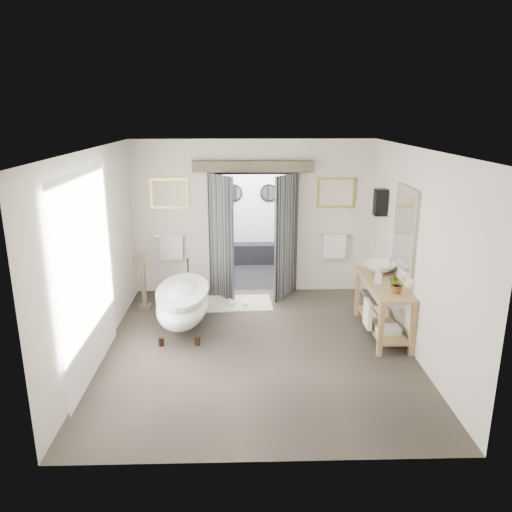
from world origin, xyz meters
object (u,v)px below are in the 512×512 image
at_px(clawfoot_tub, 183,302).
at_px(basin, 380,268).
at_px(vanity, 382,304).
at_px(rug, 238,303).

xyz_separation_m(clawfoot_tub, basin, (3.18, 0.11, 0.50)).
distance_m(vanity, rug, 2.66).
distance_m(vanity, basin, 0.63).
relative_size(vanity, basin, 3.02).
distance_m(rug, basin, 2.64).
xyz_separation_m(vanity, rug, (-2.24, 1.35, -0.50)).
bearing_deg(basin, clawfoot_tub, -161.26).
bearing_deg(clawfoot_tub, rug, 49.30).
relative_size(clawfoot_tub, vanity, 1.15).
height_order(vanity, rug, vanity).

